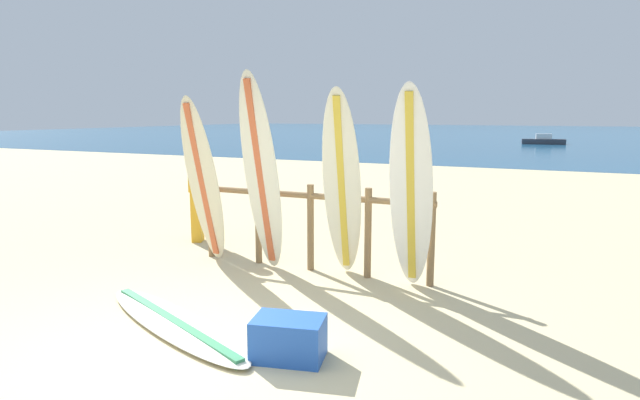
% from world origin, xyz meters
% --- Properties ---
extents(ground_plane, '(120.00, 120.00, 0.00)m').
position_xyz_m(ground_plane, '(0.00, 0.00, 0.00)').
color(ground_plane, beige).
extents(ocean_water, '(120.00, 80.00, 0.01)m').
position_xyz_m(ocean_water, '(0.00, 58.00, 0.00)').
color(ocean_water, '#1E5984').
rests_on(ocean_water, ground).
extents(surfboard_rack, '(3.33, 0.09, 1.15)m').
position_xyz_m(surfboard_rack, '(0.09, 2.96, 0.71)').
color(surfboard_rack, olive).
rests_on(surfboard_rack, ground).
extents(surfboard_leaning_far_left, '(0.51, 0.66, 2.31)m').
position_xyz_m(surfboard_leaning_far_left, '(-1.35, 2.59, 1.16)').
color(surfboard_leaning_far_left, beige).
rests_on(surfboard_leaning_far_left, ground).
extents(surfboard_leaning_left, '(0.52, 0.64, 2.61)m').
position_xyz_m(surfboard_leaning_left, '(-0.43, 2.59, 1.30)').
color(surfboard_leaning_left, silver).
rests_on(surfboard_leaning_left, ground).
extents(surfboard_leaning_center_left, '(0.64, 0.96, 2.38)m').
position_xyz_m(surfboard_leaning_center_left, '(0.64, 2.70, 1.19)').
color(surfboard_leaning_center_left, silver).
rests_on(surfboard_leaning_center_left, ground).
extents(surfboard_leaning_center, '(0.57, 0.78, 2.41)m').
position_xyz_m(surfboard_leaning_center, '(1.53, 2.61, 1.21)').
color(surfboard_leaning_center, white).
rests_on(surfboard_leaning_center, ground).
extents(surfboard_lying_on_sand, '(2.58, 1.49, 0.08)m').
position_xyz_m(surfboard_lying_on_sand, '(-0.30, 0.66, 0.04)').
color(surfboard_lying_on_sand, silver).
rests_on(surfboard_lying_on_sand, ground).
extents(beachgoer_standing, '(0.28, 0.33, 1.77)m').
position_xyz_m(beachgoer_standing, '(-2.29, 3.63, 0.97)').
color(beachgoer_standing, gold).
rests_on(beachgoer_standing, ground).
extents(small_boat_offshore, '(2.86, 1.05, 0.71)m').
position_xyz_m(small_boat_offshore, '(1.67, 36.48, 0.26)').
color(small_boat_offshore, '#333842').
rests_on(small_boat_offshore, ocean_water).
extents(cooler_box, '(0.67, 0.53, 0.36)m').
position_xyz_m(cooler_box, '(1.06, 0.52, 0.18)').
color(cooler_box, blue).
rests_on(cooler_box, ground).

